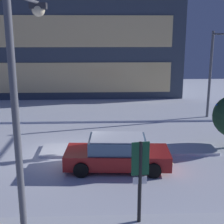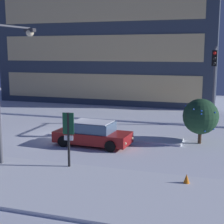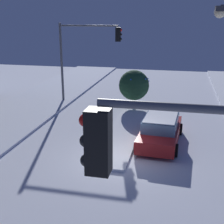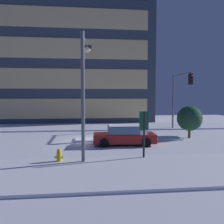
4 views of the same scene
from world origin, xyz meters
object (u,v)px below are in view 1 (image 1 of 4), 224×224
object	(u,v)px
traffic_light_corner_far_right	(222,61)
street_lamp_arched	(24,79)
parking_info_sign	(140,174)
car_near	(117,153)

from	to	relation	value
traffic_light_corner_far_right	street_lamp_arched	bearing A→B (deg)	-43.47
traffic_light_corner_far_right	parking_info_sign	size ratio (longest dim) A/B	2.16
traffic_light_corner_far_right	parking_info_sign	world-z (taller)	traffic_light_corner_far_right
car_near	traffic_light_corner_far_right	bearing A→B (deg)	45.82
parking_info_sign	street_lamp_arched	bearing A→B (deg)	75.91
street_lamp_arched	car_near	bearing A→B (deg)	-30.68
car_near	street_lamp_arched	distance (m)	6.43
car_near	parking_info_sign	distance (m)	4.58
car_near	parking_info_sign	bearing A→B (deg)	-80.95
traffic_light_corner_far_right	parking_info_sign	distance (m)	12.75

